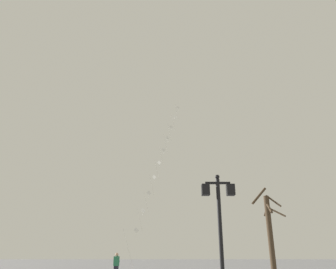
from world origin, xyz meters
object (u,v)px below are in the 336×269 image
object	(u,v)px
kite_train	(159,164)
bare_tree	(270,233)
kite_flyer	(116,266)
twin_lantern_lamp_post	(219,212)

from	to	relation	value
kite_train	bare_tree	size ratio (longest dim) A/B	3.35
kite_flyer	bare_tree	xyz separation A→B (m)	(9.43, -3.62, 1.86)
kite_flyer	twin_lantern_lamp_post	bearing A→B (deg)	-134.49
twin_lantern_lamp_post	bare_tree	size ratio (longest dim) A/B	0.80
twin_lantern_lamp_post	kite_flyer	xyz separation A→B (m)	(-5.12, 11.67, -2.13)
twin_lantern_lamp_post	kite_flyer	distance (m)	12.93
twin_lantern_lamp_post	bare_tree	world-z (taller)	bare_tree
twin_lantern_lamp_post	kite_train	world-z (taller)	kite_train
twin_lantern_lamp_post	bare_tree	xyz separation A→B (m)	(4.31, 8.06, -0.27)
twin_lantern_lamp_post	kite_train	size ratio (longest dim) A/B	0.24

